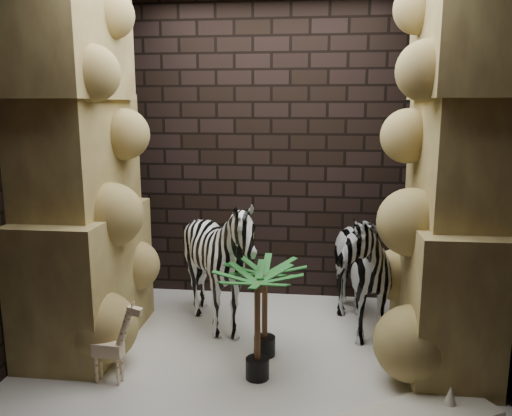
# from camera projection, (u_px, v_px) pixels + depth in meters

# --- Properties ---
(floor) EXTENTS (3.50, 3.50, 0.00)m
(floor) POSITION_uv_depth(u_px,v_px,m) (256.00, 348.00, 4.16)
(floor) COLOR beige
(floor) RESTS_ON ground
(wall_back) EXTENTS (3.50, 0.00, 3.50)m
(wall_back) POSITION_uv_depth(u_px,v_px,m) (271.00, 150.00, 5.08)
(wall_back) COLOR black
(wall_back) RESTS_ON ground
(wall_front) EXTENTS (3.50, 0.00, 3.50)m
(wall_front) POSITION_uv_depth(u_px,v_px,m) (229.00, 190.00, 2.65)
(wall_front) COLOR black
(wall_front) RESTS_ON ground
(wall_left) EXTENTS (0.00, 3.00, 3.00)m
(wall_left) POSITION_uv_depth(u_px,v_px,m) (37.00, 161.00, 4.07)
(wall_left) COLOR black
(wall_left) RESTS_ON ground
(wall_right) EXTENTS (0.00, 3.00, 3.00)m
(wall_right) POSITION_uv_depth(u_px,v_px,m) (500.00, 167.00, 3.67)
(wall_right) COLOR black
(wall_right) RESTS_ON ground
(rock_pillar_left) EXTENTS (0.68, 1.30, 3.00)m
(rock_pillar_left) POSITION_uv_depth(u_px,v_px,m) (79.00, 161.00, 4.03)
(rock_pillar_left) COLOR tan
(rock_pillar_left) RESTS_ON floor
(rock_pillar_right) EXTENTS (0.58, 1.25, 3.00)m
(rock_pillar_right) POSITION_uv_depth(u_px,v_px,m) (452.00, 166.00, 3.70)
(rock_pillar_right) COLOR tan
(rock_pillar_right) RESTS_ON floor
(zebra_right) EXTENTS (0.87, 1.24, 1.33)m
(zebra_right) POSITION_uv_depth(u_px,v_px,m) (350.00, 257.00, 4.38)
(zebra_right) COLOR white
(zebra_right) RESTS_ON floor
(zebra_left) EXTENTS (1.19, 1.38, 1.11)m
(zebra_left) POSITION_uv_depth(u_px,v_px,m) (220.00, 270.00, 4.37)
(zebra_left) COLOR white
(zebra_left) RESTS_ON floor
(giraffe_toy) EXTENTS (0.33, 0.13, 0.63)m
(giraffe_toy) POSITION_uv_depth(u_px,v_px,m) (107.00, 340.00, 3.59)
(giraffe_toy) COLOR beige
(giraffe_toy) RESTS_ON floor
(palm_front) EXTENTS (0.36, 0.36, 0.76)m
(palm_front) POSITION_uv_depth(u_px,v_px,m) (265.00, 309.00, 3.98)
(palm_front) COLOR #174B15
(palm_front) RESTS_ON floor
(palm_back) EXTENTS (0.36, 0.36, 0.82)m
(palm_back) POSITION_uv_depth(u_px,v_px,m) (257.00, 325.00, 3.63)
(palm_back) COLOR #174B15
(palm_back) RESTS_ON floor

